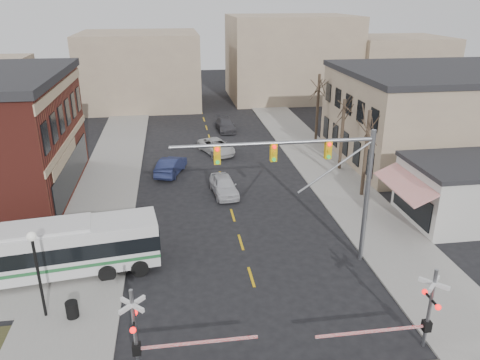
% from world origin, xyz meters
% --- Properties ---
extents(ground, '(160.00, 160.00, 0.00)m').
position_xyz_m(ground, '(0.00, 0.00, 0.00)').
color(ground, black).
rests_on(ground, ground).
extents(sidewalk_west, '(5.00, 60.00, 0.12)m').
position_xyz_m(sidewalk_west, '(-9.50, 20.00, 0.06)').
color(sidewalk_west, gray).
rests_on(sidewalk_west, ground).
extents(sidewalk_east, '(5.00, 60.00, 0.12)m').
position_xyz_m(sidewalk_east, '(9.50, 20.00, 0.06)').
color(sidewalk_east, gray).
rests_on(sidewalk_east, ground).
extents(tan_building, '(20.30, 15.30, 8.50)m').
position_xyz_m(tan_building, '(22.00, 20.00, 4.26)').
color(tan_building, gray).
rests_on(tan_building, ground).
extents(awning_shop, '(9.74, 6.20, 4.30)m').
position_xyz_m(awning_shop, '(15.97, 7.00, 2.16)').
color(awning_shop, beige).
rests_on(awning_shop, ground).
extents(tree_east_a, '(0.28, 0.28, 6.75)m').
position_xyz_m(tree_east_a, '(10.50, 12.00, 3.50)').
color(tree_east_a, '#382B21').
rests_on(tree_east_a, sidewalk_east).
extents(tree_east_b, '(0.28, 0.28, 6.30)m').
position_xyz_m(tree_east_b, '(10.80, 18.00, 3.27)').
color(tree_east_b, '#382B21').
rests_on(tree_east_b, sidewalk_east).
extents(tree_east_c, '(0.28, 0.28, 7.20)m').
position_xyz_m(tree_east_c, '(11.00, 26.00, 3.72)').
color(tree_east_c, '#382B21').
rests_on(tree_east_c, sidewalk_east).
extents(transit_bus, '(12.08, 4.12, 3.05)m').
position_xyz_m(transit_bus, '(-11.01, 3.67, 1.73)').
color(transit_bus, silver).
rests_on(transit_bus, ground).
extents(traffic_signal_mast, '(11.10, 0.30, 8.00)m').
position_xyz_m(traffic_signal_mast, '(3.80, 2.99, 5.80)').
color(traffic_signal_mast, gray).
rests_on(traffic_signal_mast, ground).
extents(rr_crossing_west, '(5.60, 1.36, 4.00)m').
position_xyz_m(rr_crossing_west, '(-5.45, -4.17, 1.97)').
color(rr_crossing_west, gray).
rests_on(rr_crossing_west, ground).
extents(rr_crossing_east, '(5.60, 1.36, 4.00)m').
position_xyz_m(rr_crossing_east, '(6.34, -4.56, 1.97)').
color(rr_crossing_east, gray).
rests_on(rr_crossing_east, ground).
extents(street_lamp, '(0.44, 0.44, 4.59)m').
position_xyz_m(street_lamp, '(-10.57, 0.01, 3.37)').
color(street_lamp, black).
rests_on(street_lamp, sidewalk_west).
extents(trash_bin, '(0.60, 0.60, 0.84)m').
position_xyz_m(trash_bin, '(-9.23, -0.30, 0.54)').
color(trash_bin, black).
rests_on(trash_bin, sidewalk_west).
extents(car_a, '(2.20, 4.57, 1.51)m').
position_xyz_m(car_a, '(-0.18, 13.88, 0.75)').
color(car_a, silver).
rests_on(car_a, ground).
extents(car_b, '(2.99, 4.90, 1.53)m').
position_xyz_m(car_b, '(-4.29, 19.08, 0.76)').
color(car_b, '#1C2347').
rests_on(car_b, ground).
extents(car_c, '(3.84, 5.46, 1.38)m').
position_xyz_m(car_c, '(0.25, 24.28, 0.69)').
color(car_c, '#B3B3B3').
rests_on(car_c, ground).
extents(car_d, '(2.14, 4.72, 1.34)m').
position_xyz_m(car_d, '(2.11, 32.44, 0.67)').
color(car_d, '#3C3B40').
rests_on(car_d, ground).
extents(pedestrian_near, '(0.53, 0.75, 1.95)m').
position_xyz_m(pedestrian_near, '(-9.61, 3.56, 1.09)').
color(pedestrian_near, '#5B4C49').
rests_on(pedestrian_near, sidewalk_west).
extents(pedestrian_far, '(0.88, 0.93, 1.52)m').
position_xyz_m(pedestrian_far, '(-11.50, 6.54, 0.88)').
color(pedestrian_far, '#302D4F').
rests_on(pedestrian_far, sidewalk_west).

